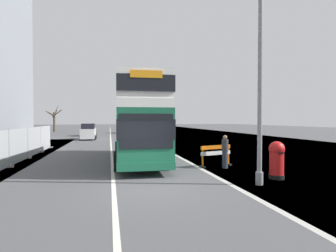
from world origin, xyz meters
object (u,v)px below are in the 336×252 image
at_px(lamppost_foreground, 260,74).
at_px(car_receding_far, 124,128).
at_px(roadworks_barrier, 216,153).
at_px(car_receding_mid, 89,130).
at_px(car_oncoming_near, 88,132).
at_px(red_pillar_postbox, 277,158).
at_px(pedestrian_at_kerb, 225,152).
at_px(double_decker_bus, 138,120).

bearing_deg(lamppost_foreground, car_receding_far, 94.18).
bearing_deg(lamppost_foreground, roadworks_barrier, 90.83).
relative_size(car_receding_mid, car_receding_far, 1.06).
xyz_separation_m(car_oncoming_near, car_receding_mid, (-0.47, 8.27, -0.03)).
height_order(lamppost_foreground, red_pillar_postbox, lamppost_foreground).
relative_size(lamppost_foreground, red_pillar_postbox, 5.61).
height_order(red_pillar_postbox, car_receding_far, car_receding_far).
distance_m(roadworks_barrier, car_receding_mid, 31.83).
bearing_deg(car_receding_far, red_pillar_postbox, -83.97).
xyz_separation_m(red_pillar_postbox, car_oncoming_near, (-9.71, 25.79, 0.08)).
bearing_deg(car_receding_mid, roadworks_barrier, -73.91).
height_order(roadworks_barrier, pedestrian_at_kerb, pedestrian_at_kerb).
bearing_deg(roadworks_barrier, pedestrian_at_kerb, -69.25).
height_order(double_decker_bus, car_receding_mid, double_decker_bus).
height_order(double_decker_bus, pedestrian_at_kerb, double_decker_bus).
relative_size(roadworks_barrier, pedestrian_at_kerb, 1.13).
bearing_deg(red_pillar_postbox, double_decker_bus, 130.19).
relative_size(red_pillar_postbox, pedestrian_at_kerb, 0.93).
xyz_separation_m(double_decker_bus, car_receding_far, (0.91, 35.56, -1.58)).
xyz_separation_m(roadworks_barrier, car_oncoming_near, (-8.35, 22.31, 0.23)).
xyz_separation_m(red_pillar_postbox, pedestrian_at_kerb, (-1.12, 2.83, -0.01)).
bearing_deg(pedestrian_at_kerb, car_receding_far, 94.83).
bearing_deg(red_pillar_postbox, roadworks_barrier, 111.45).
bearing_deg(double_decker_bus, roadworks_barrier, -35.53).
distance_m(lamppost_foreground, red_pillar_postbox, 3.76).
relative_size(double_decker_bus, roadworks_barrier, 5.39).
height_order(car_receding_far, pedestrian_at_kerb, car_receding_far).
bearing_deg(car_receding_far, car_oncoming_near, -108.21).
bearing_deg(car_receding_far, pedestrian_at_kerb, -85.17).
bearing_deg(red_pillar_postbox, lamppost_foreground, -148.00).
bearing_deg(pedestrian_at_kerb, roadworks_barrier, 110.75).
bearing_deg(roadworks_barrier, red_pillar_postbox, -68.55).
xyz_separation_m(red_pillar_postbox, roadworks_barrier, (-1.37, 3.48, -0.15)).
relative_size(car_receding_far, pedestrian_at_kerb, 2.21).
relative_size(red_pillar_postbox, car_receding_mid, 0.40).
xyz_separation_m(roadworks_barrier, pedestrian_at_kerb, (0.25, -0.65, 0.13)).
bearing_deg(car_receding_far, roadworks_barrier, -85.45).
relative_size(car_oncoming_near, pedestrian_at_kerb, 2.53).
relative_size(double_decker_bus, lamppost_foreground, 1.16).
bearing_deg(lamppost_foreground, car_oncoming_near, 107.53).
distance_m(lamppost_foreground, roadworks_barrier, 5.59).
bearing_deg(double_decker_bus, car_receding_far, 88.53).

